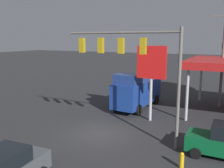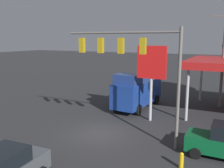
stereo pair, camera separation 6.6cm
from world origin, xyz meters
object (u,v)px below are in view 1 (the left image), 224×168
at_px(utility_pole, 223,57).
at_px(fire_hydrant, 182,160).
at_px(price_sign, 151,66).
at_px(traffic_signal_assembly, 131,56).
at_px(delivery_truck, 137,91).
at_px(hatchback_crossing, 223,141).

height_order(utility_pole, fire_hydrant, utility_pole).
distance_m(utility_pole, price_sign, 8.63).
relative_size(traffic_signal_assembly, price_sign, 1.26).
distance_m(traffic_signal_assembly, fire_hydrant, 6.77).
bearing_deg(utility_pole, delivery_truck, 30.78).
height_order(traffic_signal_assembly, hatchback_crossing, traffic_signal_assembly).
distance_m(traffic_signal_assembly, hatchback_crossing, 7.27).
relative_size(traffic_signal_assembly, delivery_truck, 1.12).
bearing_deg(traffic_signal_assembly, utility_pole, -111.51).
height_order(traffic_signal_assembly, fire_hydrant, traffic_signal_assembly).
xyz_separation_m(utility_pole, fire_hydrant, (0.79, 13.90, -4.54)).
height_order(traffic_signal_assembly, price_sign, traffic_signal_assembly).
bearing_deg(delivery_truck, price_sign, 42.26).
relative_size(utility_pole, hatchback_crossing, 2.47).
distance_m(traffic_signal_assembly, utility_pole, 12.59).
bearing_deg(hatchback_crossing, traffic_signal_assembly, 1.02).
xyz_separation_m(traffic_signal_assembly, delivery_truck, (2.53, -7.44, -3.88)).
xyz_separation_m(traffic_signal_assembly, price_sign, (0.15, -4.52, -1.09)).
bearing_deg(hatchback_crossing, price_sign, -37.47).
xyz_separation_m(price_sign, delivery_truck, (2.38, -2.93, -2.79)).
relative_size(price_sign, hatchback_crossing, 1.61).
bearing_deg(price_sign, fire_hydrant, 120.59).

